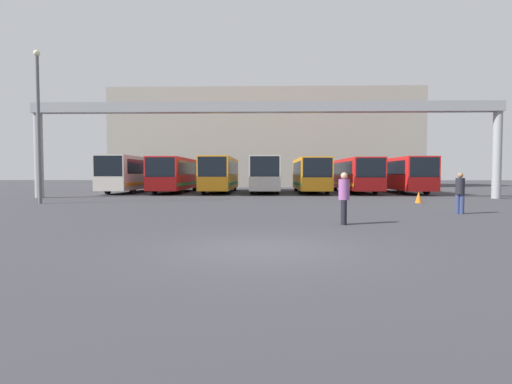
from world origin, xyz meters
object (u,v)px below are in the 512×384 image
bus_slot_3 (265,172)px  pedestrian_near_left (344,197)px  bus_slot_1 (176,173)px  traffic_cone (419,197)px  bus_slot_2 (221,173)px  bus_slot_0 (133,172)px  bus_slot_5 (353,173)px  bus_slot_6 (402,173)px  lamp_post (38,121)px  pedestrian_far_center (460,192)px  bus_slot_4 (310,173)px

bus_slot_3 → pedestrian_near_left: 23.96m
bus_slot_1 → traffic_cone: 21.78m
bus_slot_1 → bus_slot_2: size_ratio=0.99×
bus_slot_2 → pedestrian_near_left: bearing=-73.6°
bus_slot_0 → bus_slot_5: bearing=0.9°
bus_slot_6 → traffic_cone: bearing=-104.4°
bus_slot_0 → bus_slot_6: (24.67, -0.71, -0.08)m
bus_slot_3 → bus_slot_5: 8.23m
bus_slot_0 → bus_slot_6: bus_slot_0 is taller
lamp_post → traffic_cone: bearing=2.8°
lamp_post → pedestrian_near_left: bearing=-30.2°
bus_slot_1 → pedestrian_far_center: 25.67m
bus_slot_3 → bus_slot_5: bearing=-0.2°
bus_slot_4 → pedestrian_far_center: bus_slot_4 is taller
bus_slot_3 → lamp_post: size_ratio=1.42×
bus_slot_1 → pedestrian_far_center: bearing=-49.5°
bus_slot_1 → traffic_cone: (17.35, -13.08, -1.46)m
bus_slot_4 → bus_slot_6: size_ratio=0.99×
bus_slot_0 → bus_slot_4: 16.47m
bus_slot_0 → pedestrian_near_left: (15.08, -23.42, -0.94)m
bus_slot_5 → lamp_post: bearing=-145.4°
bus_slot_3 → traffic_cone: bearing=-56.1°
bus_slot_3 → pedestrian_near_left: bearing=-83.4°
bus_slot_5 → traffic_cone: bus_slot_5 is taller
bus_slot_5 → pedestrian_far_center: (0.21, -19.98, -0.82)m
bus_slot_4 → lamp_post: bearing=-141.6°
pedestrian_far_center → lamp_post: 22.35m
pedestrian_near_left → pedestrian_far_center: bearing=130.7°
bus_slot_4 → bus_slot_6: 8.23m
bus_slot_0 → bus_slot_2: size_ratio=1.01×
bus_slot_2 → lamp_post: 16.98m
bus_slot_1 → bus_slot_2: 4.11m
traffic_cone → bus_slot_0: bearing=148.4°
bus_slot_6 → pedestrian_far_center: (-3.91, -18.93, -0.85)m
bus_slot_5 → bus_slot_3: bearing=179.8°
bus_slot_4 → lamp_post: 21.96m
bus_slot_3 → bus_slot_4: bearing=-15.3°
pedestrian_near_left → bus_slot_1: bearing=-147.7°
bus_slot_3 → lamp_post: lamp_post is taller
bus_slot_4 → traffic_cone: size_ratio=15.13×
bus_slot_0 → bus_slot_5: 20.57m
pedestrian_near_left → bus_slot_6: bearing=164.2°
traffic_cone → pedestrian_far_center: bearing=-96.1°
bus_slot_2 → pedestrian_near_left: size_ratio=6.57×
bus_slot_6 → traffic_cone: size_ratio=15.27×
bus_slot_2 → bus_slot_4: bearing=-4.8°
traffic_cone → bus_slot_6: bearing=75.6°
bus_slot_3 → pedestrian_far_center: bearing=-67.1°
bus_slot_2 → bus_slot_5: bus_slot_2 is taller
pedestrian_near_left → lamp_post: bearing=-113.1°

